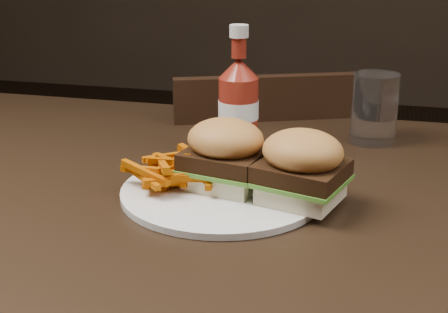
% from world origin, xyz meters
% --- Properties ---
extents(dining_table, '(1.20, 0.80, 0.04)m').
position_xyz_m(dining_table, '(0.00, 0.00, 0.73)').
color(dining_table, black).
rests_on(dining_table, ground).
extents(chair_far, '(0.49, 0.49, 0.04)m').
position_xyz_m(chair_far, '(-0.06, 0.50, 0.43)').
color(chair_far, black).
rests_on(chair_far, ground).
extents(plate, '(0.26, 0.26, 0.01)m').
position_xyz_m(plate, '(0.01, -0.02, 0.76)').
color(plate, white).
rests_on(plate, dining_table).
extents(sandwich_half_a, '(0.10, 0.10, 0.02)m').
position_xyz_m(sandwich_half_a, '(0.01, -0.01, 0.77)').
color(sandwich_half_a, '#F2ECBB').
rests_on(sandwich_half_a, plate).
extents(sandwich_half_b, '(0.11, 0.10, 0.02)m').
position_xyz_m(sandwich_half_b, '(0.12, -0.03, 0.77)').
color(sandwich_half_b, beige).
rests_on(sandwich_half_b, plate).
extents(fries_pile, '(0.15, 0.15, 0.05)m').
position_xyz_m(fries_pile, '(-0.05, -0.02, 0.78)').
color(fries_pile, '#B03900').
rests_on(fries_pile, plate).
extents(ketchup_bottle, '(0.08, 0.08, 0.12)m').
position_xyz_m(ketchup_bottle, '(-0.01, 0.14, 0.81)').
color(ketchup_bottle, maroon).
rests_on(ketchup_bottle, dining_table).
extents(tumbler, '(0.09, 0.09, 0.12)m').
position_xyz_m(tumbler, '(0.19, 0.26, 0.81)').
color(tumbler, white).
rests_on(tumbler, dining_table).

